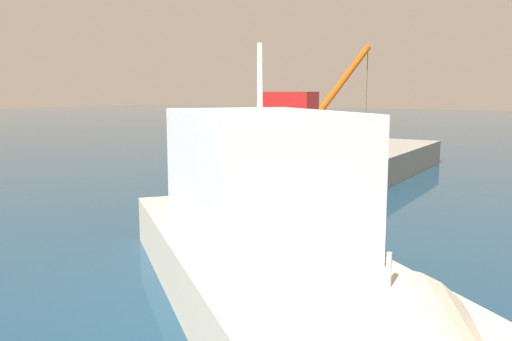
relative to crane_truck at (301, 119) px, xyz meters
name	(u,v)px	position (x,y,z in m)	size (l,w,h in m)	color
ground	(276,181)	(3.77, 0.76, -2.51)	(200.00, 200.00, 0.00)	navy
dock	(319,157)	(-0.65, 0.76, -1.90)	(10.88, 9.36, 1.21)	gray
crane_truck	(301,119)	(0.00, 0.00, 0.00)	(9.17, 3.32, 5.33)	maroon
dock_worker	(257,125)	(0.85, -2.01, -0.32)	(0.34, 0.34, 1.89)	black
salvaged_car	(261,176)	(6.82, 1.82, -1.76)	(4.77, 3.97, 2.54)	black
moored_yacht	(305,307)	(16.70, 8.55, -1.89)	(10.43, 11.73, 6.18)	beige
piling_near	(196,156)	(5.26, -2.49, -1.45)	(0.38, 0.38, 2.12)	brown
piling_mid	(265,157)	(5.12, 0.99, -1.29)	(0.33, 0.33, 2.45)	brown
piling_far	(335,166)	(5.49, 4.23, -1.40)	(0.43, 0.43, 2.22)	brown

